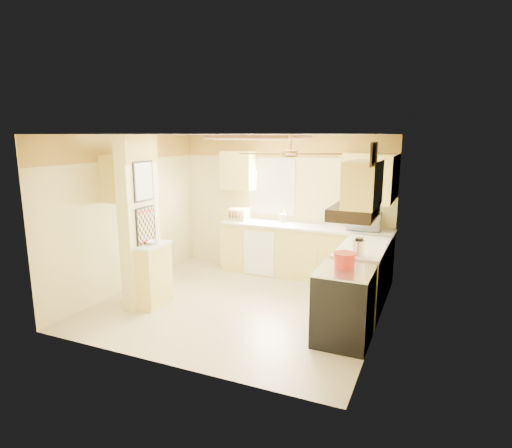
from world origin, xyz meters
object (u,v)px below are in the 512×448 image
at_px(microwave, 364,221).
at_px(dutch_oven, 345,260).
at_px(bowl, 152,242).
at_px(kettle, 359,248).
at_px(stove, 344,305).

bearing_deg(microwave, dutch_oven, 90.43).
height_order(bowl, dutch_oven, dutch_oven).
xyz_separation_m(microwave, dutch_oven, (0.13, -2.10, -0.08)).
distance_m(dutch_oven, kettle, 0.47).
distance_m(bowl, dutch_oven, 2.78).
xyz_separation_m(stove, bowl, (-2.81, 0.01, 0.50)).
bearing_deg(stove, microwave, 94.15).
bearing_deg(kettle, dutch_oven, -100.56).
bearing_deg(bowl, microwave, 39.41).
distance_m(microwave, kettle, 1.65).
distance_m(stove, microwave, 2.28).
bearing_deg(microwave, bowl, 36.38).
xyz_separation_m(bowl, dutch_oven, (2.78, 0.08, 0.04)).
relative_size(stove, kettle, 3.72).
relative_size(microwave, bowl, 2.75).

